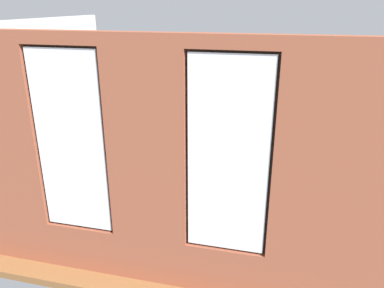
# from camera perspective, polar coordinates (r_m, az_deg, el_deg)

# --- Properties ---
(ground_plane) EXTENTS (6.92, 5.94, 0.10)m
(ground_plane) POSITION_cam_1_polar(r_m,az_deg,el_deg) (7.18, 1.03, -6.87)
(ground_plane) COLOR brown
(brick_wall_with_windows) EXTENTS (6.32, 0.30, 3.01)m
(brick_wall_with_windows) POSITION_cam_1_polar(r_m,az_deg,el_deg) (4.29, -6.76, -4.50)
(brick_wall_with_windows) COLOR #9E5138
(brick_wall_with_windows) RESTS_ON ground_plane
(white_wall_right) EXTENTS (0.10, 4.94, 3.01)m
(white_wall_right) POSITION_cam_1_polar(r_m,az_deg,el_deg) (7.72, -22.46, 5.90)
(white_wall_right) COLOR silver
(white_wall_right) RESTS_ON ground_plane
(couch_by_window) EXTENTS (1.99, 0.87, 0.80)m
(couch_by_window) POSITION_cam_1_polar(r_m,az_deg,el_deg) (5.62, -11.26, -11.34)
(couch_by_window) COLOR black
(couch_by_window) RESTS_ON ground_plane
(couch_left) EXTENTS (1.00, 1.98, 0.80)m
(couch_left) POSITION_cam_1_polar(r_m,az_deg,el_deg) (6.28, 22.05, -8.90)
(couch_left) COLOR black
(couch_left) RESTS_ON ground_plane
(coffee_table) EXTENTS (1.35, 0.85, 0.45)m
(coffee_table) POSITION_cam_1_polar(r_m,az_deg,el_deg) (7.22, 0.68, -2.81)
(coffee_table) COLOR #A87547
(coffee_table) RESTS_ON ground_plane
(cup_ceramic) EXTENTS (0.08, 0.08, 0.10)m
(cup_ceramic) POSITION_cam_1_polar(r_m,az_deg,el_deg) (7.04, 1.25, -2.52)
(cup_ceramic) COLOR #33567F
(cup_ceramic) RESTS_ON coffee_table
(candle_jar) EXTENTS (0.08, 0.08, 0.11)m
(candle_jar) POSITION_cam_1_polar(r_m,az_deg,el_deg) (7.24, 3.81, -1.85)
(candle_jar) COLOR #B7333D
(candle_jar) RESTS_ON coffee_table
(table_plant_small) EXTENTS (0.15, 0.15, 0.25)m
(table_plant_small) POSITION_cam_1_polar(r_m,az_deg,el_deg) (7.14, 0.69, -1.42)
(table_plant_small) COLOR gray
(table_plant_small) RESTS_ON coffee_table
(remote_silver) EXTENTS (0.08, 0.18, 0.02)m
(remote_silver) POSITION_cam_1_polar(r_m,az_deg,el_deg) (7.32, -0.40, -1.90)
(remote_silver) COLOR #B2B2B7
(remote_silver) RESTS_ON coffee_table
(remote_gray) EXTENTS (0.10, 0.18, 0.02)m
(remote_gray) POSITION_cam_1_polar(r_m,az_deg,el_deg) (7.18, -2.69, -2.42)
(remote_gray) COLOR #59595B
(remote_gray) RESTS_ON coffee_table
(media_console) EXTENTS (1.13, 0.42, 0.58)m
(media_console) POSITION_cam_1_polar(r_m,az_deg,el_deg) (7.63, -21.08, -3.76)
(media_console) COLOR black
(media_console) RESTS_ON ground_plane
(tv_flatscreen) EXTENTS (1.18, 0.20, 0.82)m
(tv_flatscreen) POSITION_cam_1_polar(r_m,az_deg,el_deg) (7.39, -21.76, 1.21)
(tv_flatscreen) COLOR black
(tv_flatscreen) RESTS_ON media_console
(papasan_chair) EXTENTS (1.14, 1.14, 0.71)m
(papasan_chair) POSITION_cam_1_polar(r_m,az_deg,el_deg) (8.75, -2.73, 1.88)
(papasan_chair) COLOR olive
(papasan_chair) RESTS_ON ground_plane
(potted_plant_beside_window_right) EXTENTS (0.85, 0.73, 1.09)m
(potted_plant_beside_window_right) POSITION_cam_1_polar(r_m,az_deg,el_deg) (6.32, -26.09, -7.28)
(potted_plant_beside_window_right) COLOR #47423D
(potted_plant_beside_window_right) RESTS_ON ground_plane
(potted_plant_corner_near_left) EXTENTS (0.86, 0.84, 1.45)m
(potted_plant_corner_near_left) POSITION_cam_1_polar(r_m,az_deg,el_deg) (8.65, 21.26, 1.81)
(potted_plant_corner_near_left) COLOR beige
(potted_plant_corner_near_left) RESTS_ON ground_plane
(potted_plant_by_left_couch) EXTENTS (0.22, 0.22, 0.51)m
(potted_plant_by_left_couch) POSITION_cam_1_polar(r_m,az_deg,el_deg) (7.49, 17.79, -3.48)
(potted_plant_by_left_couch) COLOR gray
(potted_plant_by_left_couch) RESTS_ON ground_plane
(potted_plant_near_tv) EXTENTS (1.07, 1.01, 1.35)m
(potted_plant_near_tv) POSITION_cam_1_polar(r_m,az_deg,el_deg) (6.45, -22.57, -4.72)
(potted_plant_near_tv) COLOR brown
(potted_plant_near_tv) RESTS_ON ground_plane
(potted_plant_foreground_right) EXTENTS (1.11, 1.05, 1.30)m
(potted_plant_foreground_right) POSITION_cam_1_polar(r_m,az_deg,el_deg) (9.39, -11.38, 4.46)
(potted_plant_foreground_right) COLOR #47423D
(potted_plant_foreground_right) RESTS_ON ground_plane
(potted_plant_between_couches) EXTENTS (0.82, 0.75, 1.25)m
(potted_plant_between_couches) POSITION_cam_1_polar(r_m,az_deg,el_deg) (5.15, 3.82, -11.25)
(potted_plant_between_couches) COLOR beige
(potted_plant_between_couches) RESTS_ON ground_plane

